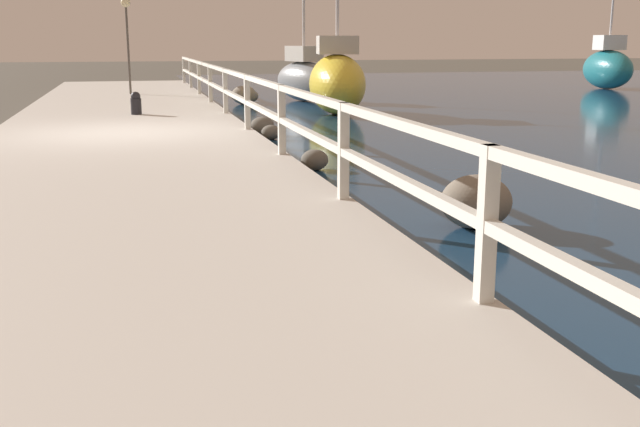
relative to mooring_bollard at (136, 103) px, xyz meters
The scene contains 14 objects.
ground_plane 3.49m from the mooring_bollard, 94.57° to the right, with size 120.00×120.00×0.00m, color #4C473D.
dock_walkway 3.46m from the mooring_bollard, 94.57° to the right, with size 4.70×36.00×0.32m.
railing 3.98m from the mooring_bollard, 60.06° to the right, with size 0.10×32.50×1.00m.
boulder_upstream 3.67m from the mooring_bollard, 45.19° to the right, with size 0.39×0.35×0.29m.
boulder_water_edge 3.13m from the mooring_bollard, 35.41° to the right, with size 0.51×0.46×0.38m.
boulder_mid_strip 10.76m from the mooring_bollard, 71.93° to the right, with size 0.76×0.68×0.57m.
boulder_downstream 7.60m from the mooring_bollard, 61.67° to the left, with size 0.54×0.49×0.40m.
boulder_far_strip 6.82m from the mooring_bollard, 67.98° to the right, with size 0.42×0.38×0.32m.
boulder_near_dock 6.82m from the mooring_bollard, 61.01° to the left, with size 0.77×0.69×0.58m.
mooring_bollard is the anchor object (origin of this frame).
dock_lamp 7.03m from the mooring_bollard, 90.78° to the left, with size 0.29×0.29×2.86m.
sailboat_yellow 5.71m from the mooring_bollard, 22.83° to the left, with size 1.97×3.49×8.21m.
sailboat_teal 21.22m from the mooring_bollard, 27.75° to the left, with size 1.80×3.35×7.32m.
sailboat_gray 8.59m from the mooring_bollard, 51.21° to the left, with size 1.91×3.19×5.93m.
Camera 1 is at (0.15, -13.82, 1.93)m, focal length 42.00 mm.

